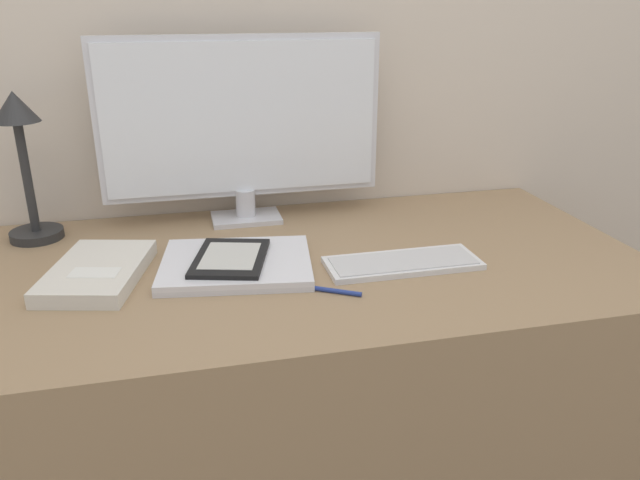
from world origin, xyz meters
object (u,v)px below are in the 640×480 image
(desk_lamp, at_px, (22,150))
(laptop, at_px, (236,264))
(notebook, at_px, (98,272))
(keyboard, at_px, (403,263))
(ereader, at_px, (230,258))
(monitor, at_px, (242,124))
(pen, at_px, (326,290))

(desk_lamp, bearing_deg, laptop, -33.18)
(notebook, bearing_deg, keyboard, -7.56)
(notebook, bearing_deg, ereader, -3.95)
(monitor, bearing_deg, ereader, -102.88)
(keyboard, distance_m, ereader, 0.35)
(keyboard, xyz_separation_m, pen, (-0.18, -0.08, -0.00))
(laptop, height_order, ereader, ereader)
(keyboard, height_order, pen, keyboard)
(keyboard, distance_m, laptop, 0.34)
(desk_lamp, distance_m, notebook, 0.36)
(notebook, height_order, pen, notebook)
(pen, bearing_deg, keyboard, 23.80)
(monitor, height_order, pen, monitor)
(keyboard, bearing_deg, pen, -156.20)
(monitor, distance_m, desk_lamp, 0.48)
(monitor, relative_size, laptop, 2.01)
(keyboard, relative_size, laptop, 0.96)
(laptop, xyz_separation_m, pen, (0.15, -0.14, -0.01))
(laptop, xyz_separation_m, notebook, (-0.27, 0.02, 0.00))
(laptop, relative_size, desk_lamp, 1.00)
(monitor, height_order, ereader, monitor)
(desk_lamp, relative_size, pen, 2.69)
(notebook, relative_size, pen, 2.43)
(laptop, distance_m, ereader, 0.02)
(laptop, height_order, notebook, notebook)
(monitor, distance_m, pen, 0.51)
(keyboard, relative_size, pen, 2.57)
(laptop, bearing_deg, ereader, -169.04)
(laptop, height_order, desk_lamp, desk_lamp)
(keyboard, height_order, desk_lamp, desk_lamp)
(monitor, relative_size, desk_lamp, 2.00)
(ereader, height_order, desk_lamp, desk_lamp)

